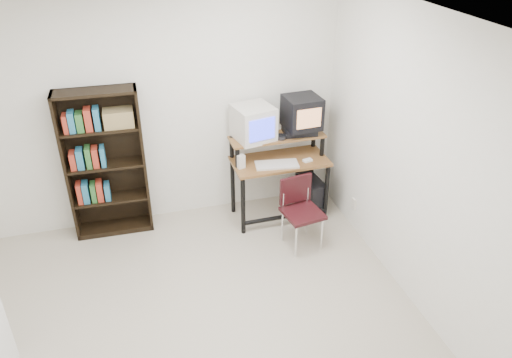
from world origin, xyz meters
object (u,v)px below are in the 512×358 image
object	(u,v)px
computer_desk	(279,164)
crt_tv	(302,112)
bookshelf	(105,162)
pc_tower	(311,194)
crt_monitor	(253,123)
school_chair	(300,206)

from	to	relation	value
computer_desk	crt_tv	size ratio (longest dim) A/B	2.69
computer_desk	bookshelf	world-z (taller)	bookshelf
crt_tv	computer_desk	bearing A→B (deg)	-164.31
pc_tower	bookshelf	distance (m)	2.38
computer_desk	bookshelf	xyz separation A→B (m)	(-1.87, 0.24, 0.18)
crt_tv	bookshelf	world-z (taller)	bookshelf
computer_desk	crt_monitor	xyz separation A→B (m)	(-0.27, 0.12, 0.49)
crt_tv	school_chair	size ratio (longest dim) A/B	0.52
school_chair	bookshelf	xyz separation A→B (m)	(-1.91, 0.82, 0.39)
crt_tv	pc_tower	size ratio (longest dim) A/B	0.89
crt_monitor	pc_tower	xyz separation A→B (m)	(0.67, -0.13, -0.95)
crt_monitor	crt_tv	distance (m)	0.56
computer_desk	pc_tower	size ratio (longest dim) A/B	2.39
crt_monitor	bookshelf	world-z (taller)	bookshelf
computer_desk	crt_tv	distance (m)	0.63
pc_tower	crt_tv	bearing A→B (deg)	131.36
bookshelf	school_chair	bearing A→B (deg)	-21.75
school_chair	bookshelf	size ratio (longest dim) A/B	0.46
computer_desk	school_chair	world-z (taller)	computer_desk
pc_tower	school_chair	size ratio (longest dim) A/B	0.59
crt_tv	school_chair	bearing A→B (deg)	-113.15
crt_monitor	school_chair	bearing A→B (deg)	-77.70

